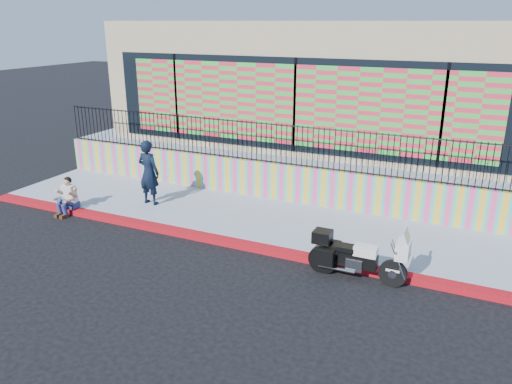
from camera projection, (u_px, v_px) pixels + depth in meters
The scene contains 10 objects.
ground at pixel (233, 246), 12.30m from camera, with size 90.00×90.00×0.00m, color black.
red_curb at pixel (233, 243), 12.27m from camera, with size 16.00×0.30×0.15m, color #AE0C20.
sidewalk at pixel (260, 220), 13.69m from camera, with size 16.00×3.00×0.15m, color #8D97AA.
mural_wall at pixel (283, 182), 14.86m from camera, with size 16.00×0.20×1.10m, color #FF438A.
metal_fence at pixel (283, 144), 14.48m from camera, with size 15.80×0.04×1.20m, color black, non-canonical shape.
elevated_platform at pixel (332, 147), 19.26m from camera, with size 16.00×10.00×1.25m, color #8D97AA.
storefront_building at pixel (334, 79), 18.22m from camera, with size 14.00×8.06×4.00m.
police_motorcycle at pixel (356, 255), 10.57m from camera, with size 2.08×0.69×1.30m.
police_officer at pixel (149, 172), 14.40m from camera, with size 0.69×0.46×1.90m, color black.
seated_man at pixel (66, 200), 14.13m from camera, with size 0.54×0.71×1.06m.
Camera 1 is at (5.23, -9.92, 5.25)m, focal length 35.00 mm.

